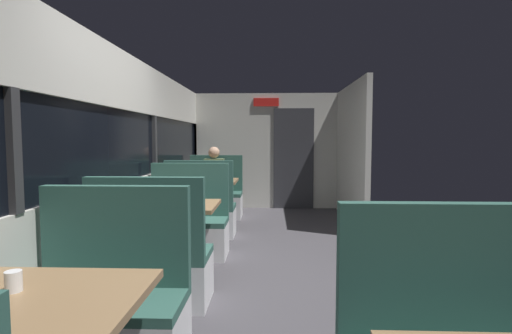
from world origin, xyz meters
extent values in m
cube|color=#423F44|center=(0.00, 0.00, -0.01)|extent=(3.30, 9.20, 0.02)
cube|color=beige|center=(-1.45, 0.00, 0.47)|extent=(0.08, 8.40, 0.95)
cube|color=beige|center=(-1.45, 0.00, 2.00)|extent=(0.08, 8.40, 0.60)
cube|color=black|center=(-1.46, 0.00, 1.32)|extent=(0.03, 8.40, 0.75)
cube|color=#2D2D30|center=(-1.43, -1.40, 1.32)|extent=(0.06, 0.08, 0.75)
cube|color=#2D2D30|center=(-1.43, 1.40, 1.32)|extent=(0.06, 0.08, 0.75)
cube|color=#2D2D30|center=(-1.43, 4.20, 1.32)|extent=(0.06, 0.08, 0.75)
cube|color=beige|center=(0.00, 4.20, 1.15)|extent=(2.90, 0.08, 2.30)
cube|color=#333338|center=(0.55, 4.15, 1.00)|extent=(0.80, 0.04, 2.00)
cube|color=red|center=(0.00, 4.14, 2.12)|extent=(0.50, 0.03, 0.16)
cube|color=beige|center=(1.45, 3.00, 1.15)|extent=(0.08, 2.40, 2.30)
cube|color=olive|center=(-0.89, -2.09, 0.72)|extent=(0.90, 0.70, 0.04)
cube|color=#2D564C|center=(-0.89, -1.43, 0.42)|extent=(0.95, 0.50, 0.06)
cube|color=#2D564C|center=(-0.89, -1.22, 0.78)|extent=(0.95, 0.08, 0.65)
cylinder|color=#9E9EA3|center=(-0.89, 0.22, 0.35)|extent=(0.10, 0.10, 0.70)
cube|color=olive|center=(-0.89, 0.22, 0.72)|extent=(0.90, 0.70, 0.04)
cube|color=silver|center=(-0.89, -0.44, 0.20)|extent=(0.95, 0.50, 0.39)
cube|color=#2D564C|center=(-0.89, -0.44, 0.42)|extent=(0.95, 0.50, 0.06)
cube|color=#2D564C|center=(-0.89, -0.65, 0.78)|extent=(0.95, 0.08, 0.65)
cube|color=silver|center=(-0.89, 0.88, 0.20)|extent=(0.95, 0.50, 0.39)
cube|color=#2D564C|center=(-0.89, 0.88, 0.42)|extent=(0.95, 0.50, 0.06)
cube|color=#2D564C|center=(-0.89, 1.09, 0.78)|extent=(0.95, 0.08, 0.65)
cylinder|color=#9E9EA3|center=(-0.89, 2.52, 0.35)|extent=(0.10, 0.10, 0.70)
cube|color=olive|center=(-0.89, 2.52, 0.72)|extent=(0.90, 0.70, 0.04)
cube|color=silver|center=(-0.89, 1.86, 0.20)|extent=(0.95, 0.50, 0.39)
cube|color=#2D564C|center=(-0.89, 1.86, 0.42)|extent=(0.95, 0.50, 0.06)
cube|color=#2D564C|center=(-0.89, 1.65, 0.78)|extent=(0.95, 0.08, 0.65)
cube|color=silver|center=(-0.89, 3.18, 0.20)|extent=(0.95, 0.50, 0.39)
cube|color=#2D564C|center=(-0.89, 3.18, 0.42)|extent=(0.95, 0.50, 0.06)
cube|color=#2D564C|center=(-0.89, 3.39, 0.78)|extent=(0.95, 0.08, 0.65)
cube|color=#2D564C|center=(0.89, -1.82, 0.78)|extent=(0.95, 0.08, 0.65)
cube|color=#26262D|center=(-0.89, 3.18, 0.23)|extent=(0.30, 0.36, 0.45)
cube|color=#59724C|center=(-0.89, 3.13, 0.75)|extent=(0.34, 0.22, 0.60)
sphere|color=tan|center=(-0.89, 3.11, 1.16)|extent=(0.20, 0.20, 0.20)
cylinder|color=#59724C|center=(-1.09, 2.95, 0.77)|extent=(0.07, 0.28, 0.07)
cylinder|color=#59724C|center=(-0.69, 2.95, 0.77)|extent=(0.07, 0.28, 0.07)
cylinder|color=white|center=(-1.01, -2.06, 0.79)|extent=(0.07, 0.07, 0.09)
camera|label=1|loc=(0.10, -3.66, 1.40)|focal=27.40mm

